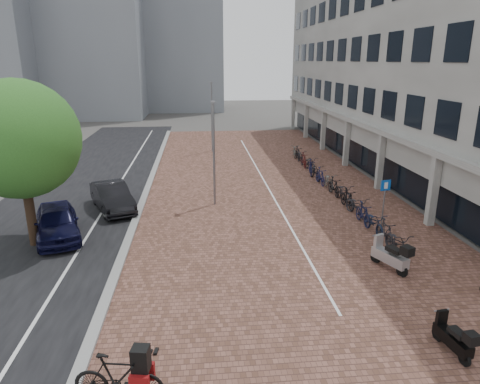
# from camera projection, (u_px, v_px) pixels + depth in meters

# --- Properties ---
(ground) EXTENTS (140.00, 140.00, 0.00)m
(ground) POSITION_uv_depth(u_px,v_px,m) (256.00, 274.00, 15.75)
(ground) COLOR #474442
(ground) RESTS_ON ground
(plaza_brick) EXTENTS (14.50, 42.00, 0.04)m
(plaza_brick) POSITION_uv_depth(u_px,v_px,m) (262.00, 183.00, 27.34)
(plaza_brick) COLOR brown
(plaza_brick) RESTS_ON ground
(street_asphalt) EXTENTS (8.00, 50.00, 0.03)m
(street_asphalt) POSITION_uv_depth(u_px,v_px,m) (84.00, 188.00, 26.31)
(street_asphalt) COLOR black
(street_asphalt) RESTS_ON ground
(curb) EXTENTS (0.35, 42.00, 0.14)m
(curb) POSITION_uv_depth(u_px,v_px,m) (149.00, 185.00, 26.66)
(curb) COLOR gray
(curb) RESTS_ON ground
(lane_line) EXTENTS (0.12, 44.00, 0.00)m
(lane_line) POSITION_uv_depth(u_px,v_px,m) (118.00, 187.00, 26.49)
(lane_line) COLOR white
(lane_line) RESTS_ON street_asphalt
(parking_line) EXTENTS (0.10, 30.00, 0.00)m
(parking_line) POSITION_uv_depth(u_px,v_px,m) (265.00, 182.00, 27.36)
(parking_line) COLOR white
(parking_line) RESTS_ON plaza_brick
(office_building) EXTENTS (8.40, 40.00, 15.00)m
(office_building) POSITION_uv_depth(u_px,v_px,m) (412.00, 46.00, 29.69)
(office_building) COLOR #A8A8A3
(office_building) RESTS_ON ground
(bg_towers) EXTENTS (33.00, 23.00, 32.00)m
(bg_towers) POSITION_uv_depth(u_px,v_px,m) (100.00, 9.00, 56.82)
(bg_towers) COLOR gray
(bg_towers) RESTS_ON ground
(car_navy) EXTENTS (3.06, 4.68, 1.48)m
(car_navy) POSITION_uv_depth(u_px,v_px,m) (57.00, 222.00, 18.72)
(car_navy) COLOR black
(car_navy) RESTS_ON ground
(car_dark) EXTENTS (3.08, 4.55, 1.42)m
(car_dark) POSITION_uv_depth(u_px,v_px,m) (112.00, 197.00, 22.28)
(car_dark) COLOR black
(car_dark) RESTS_ON ground
(hero_bike) EXTENTS (2.17, 0.94, 1.48)m
(hero_bike) POSITION_uv_depth(u_px,v_px,m) (118.00, 377.00, 9.68)
(hero_bike) COLOR black
(hero_bike) RESTS_ON ground
(shoes) EXTENTS (0.38, 0.33, 0.08)m
(shoes) POSITION_uv_depth(u_px,v_px,m) (153.00, 353.00, 11.42)
(shoes) COLOR black
(shoes) RESTS_ON ground
(scooter_front) EXTENTS (1.21, 1.86, 1.22)m
(scooter_front) POSITION_uv_depth(u_px,v_px,m) (390.00, 255.00, 15.87)
(scooter_front) COLOR #B2B2B7
(scooter_front) RESTS_ON ground
(scooter_mid) EXTENTS (0.64, 1.52, 1.01)m
(scooter_mid) POSITION_uv_depth(u_px,v_px,m) (453.00, 337.00, 11.35)
(scooter_mid) COLOR black
(scooter_mid) RESTS_ON ground
(parking_sign) EXTENTS (0.49, 0.15, 2.35)m
(parking_sign) POSITION_uv_depth(u_px,v_px,m) (384.00, 197.00, 19.50)
(parking_sign) COLOR slate
(parking_sign) RESTS_ON ground
(lamp_near) EXTENTS (0.12, 0.12, 5.47)m
(lamp_near) POSITION_uv_depth(u_px,v_px,m) (214.00, 155.00, 22.47)
(lamp_near) COLOR slate
(lamp_near) RESTS_ON ground
(lamp_far) EXTENTS (0.12, 0.12, 5.74)m
(lamp_far) POSITION_uv_depth(u_px,v_px,m) (212.00, 118.00, 35.80)
(lamp_far) COLOR gray
(lamp_far) RESTS_ON ground
(street_tree) EXTENTS (4.73, 4.73, 6.88)m
(street_tree) POSITION_uv_depth(u_px,v_px,m) (24.00, 142.00, 17.10)
(street_tree) COLOR #382619
(street_tree) RESTS_ON ground
(bike_row) EXTENTS (1.20, 20.43, 1.05)m
(bike_row) POSITION_uv_depth(u_px,v_px,m) (328.00, 181.00, 25.83)
(bike_row) COLOR black
(bike_row) RESTS_ON ground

